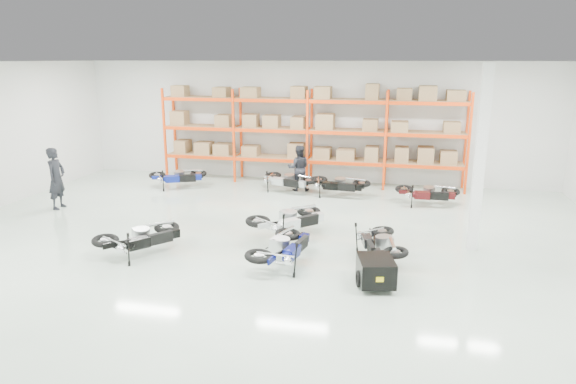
% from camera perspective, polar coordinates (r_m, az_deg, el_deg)
% --- Properties ---
extents(room, '(18.00, 18.00, 18.00)m').
position_cam_1_polar(room, '(12.88, -2.72, 4.14)').
color(room, silver).
rests_on(room, ground).
extents(pallet_rack, '(11.28, 0.98, 3.62)m').
position_cam_1_polar(pallet_rack, '(19.11, 2.40, 7.61)').
color(pallet_rack, '#FF430D').
rests_on(pallet_rack, ground).
extents(structural_column, '(0.25, 0.25, 4.50)m').
position_cam_1_polar(structural_column, '(13.06, 20.54, 3.37)').
color(structural_column, white).
rests_on(structural_column, ground).
extents(moto_blue_centre, '(1.27, 2.01, 1.21)m').
position_cam_1_polar(moto_blue_centre, '(11.65, -0.51, -5.57)').
color(moto_blue_centre, '#070C4C').
rests_on(moto_blue_centre, ground).
extents(moto_silver_left, '(2.05, 2.08, 1.26)m').
position_cam_1_polar(moto_silver_left, '(13.53, 0.13, -2.54)').
color(moto_silver_left, silver).
rests_on(moto_silver_left, ground).
extents(moto_black_far_left, '(1.89, 2.03, 1.20)m').
position_cam_1_polar(moto_black_far_left, '(12.78, -16.05, -4.32)').
color(moto_black_far_left, black).
rests_on(moto_black_far_left, ground).
extents(moto_touring_right, '(1.24, 1.86, 1.10)m').
position_cam_1_polar(moto_touring_right, '(12.24, 10.17, -5.03)').
color(moto_touring_right, black).
rests_on(moto_touring_right, ground).
extents(trailer, '(0.89, 1.54, 0.62)m').
position_cam_1_polar(trailer, '(10.81, 9.73, -8.62)').
color(trailer, black).
rests_on(trailer, ground).
extents(moto_back_a, '(1.99, 1.50, 1.16)m').
position_cam_1_polar(moto_back_a, '(19.07, -12.16, 2.06)').
color(moto_back_a, navy).
rests_on(moto_back_a, ground).
extents(moto_back_b, '(1.99, 1.45, 1.16)m').
position_cam_1_polar(moto_back_b, '(18.09, -0.12, 1.72)').
color(moto_back_b, '#B0B6BB').
rests_on(moto_back_b, ground).
extents(moto_back_c, '(1.93, 1.14, 1.18)m').
position_cam_1_polar(moto_back_c, '(17.58, 5.61, 1.30)').
color(moto_back_c, black).
rests_on(moto_back_c, ground).
extents(moto_back_d, '(1.75, 0.87, 1.13)m').
position_cam_1_polar(moto_back_d, '(17.00, 15.26, 0.31)').
color(moto_back_d, '#440D10').
rests_on(moto_back_d, ground).
extents(person_left, '(0.49, 0.72, 1.93)m').
position_cam_1_polar(person_left, '(17.54, -24.33, 1.39)').
color(person_left, black).
rests_on(person_left, ground).
extents(person_back, '(0.89, 0.75, 1.63)m').
position_cam_1_polar(person_back, '(18.21, 1.18, 2.67)').
color(person_back, black).
rests_on(person_back, ground).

